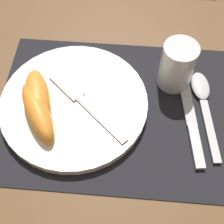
{
  "coord_description": "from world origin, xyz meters",
  "views": [
    {
      "loc": [
        0.01,
        -0.3,
        0.49
      ],
      "look_at": [
        -0.01,
        -0.02,
        0.02
      ],
      "focal_mm": 50.0,
      "sensor_mm": 36.0,
      "label": 1
    }
  ],
  "objects_px": {
    "plate": "(74,105)",
    "citrus_wedge_0": "(37,99)",
    "juice_glass": "(176,68)",
    "spoon": "(203,97)",
    "knife": "(191,118)",
    "fork": "(82,100)",
    "citrus_wedge_1": "(37,111)"
  },
  "relations": [
    {
      "from": "citrus_wedge_1",
      "to": "spoon",
      "type": "bearing_deg",
      "value": 13.89
    },
    {
      "from": "knife",
      "to": "citrus_wedge_0",
      "type": "height_order",
      "value": "citrus_wedge_0"
    },
    {
      "from": "fork",
      "to": "citrus_wedge_1",
      "type": "xyz_separation_m",
      "value": [
        -0.07,
        -0.04,
        0.01
      ]
    },
    {
      "from": "knife",
      "to": "citrus_wedge_0",
      "type": "bearing_deg",
      "value": -179.86
    },
    {
      "from": "spoon",
      "to": "fork",
      "type": "height_order",
      "value": "fork"
    },
    {
      "from": "juice_glass",
      "to": "citrus_wedge_1",
      "type": "xyz_separation_m",
      "value": [
        -0.24,
        -0.11,
        -0.01
      ]
    },
    {
      "from": "juice_glass",
      "to": "knife",
      "type": "xyz_separation_m",
      "value": [
        0.03,
        -0.08,
        -0.04
      ]
    },
    {
      "from": "spoon",
      "to": "fork",
      "type": "bearing_deg",
      "value": -171.03
    },
    {
      "from": "plate",
      "to": "citrus_wedge_0",
      "type": "bearing_deg",
      "value": -171.42
    },
    {
      "from": "fork",
      "to": "plate",
      "type": "bearing_deg",
      "value": -166.03
    },
    {
      "from": "plate",
      "to": "knife",
      "type": "relative_size",
      "value": 1.32
    },
    {
      "from": "plate",
      "to": "spoon",
      "type": "distance_m",
      "value": 0.24
    },
    {
      "from": "juice_glass",
      "to": "spoon",
      "type": "relative_size",
      "value": 0.49
    },
    {
      "from": "spoon",
      "to": "fork",
      "type": "relative_size",
      "value": 1.22
    },
    {
      "from": "knife",
      "to": "citrus_wedge_0",
      "type": "distance_m",
      "value": 0.28
    },
    {
      "from": "plate",
      "to": "fork",
      "type": "bearing_deg",
      "value": 13.97
    },
    {
      "from": "juice_glass",
      "to": "spoon",
      "type": "distance_m",
      "value": 0.08
    },
    {
      "from": "knife",
      "to": "spoon",
      "type": "bearing_deg",
      "value": 62.81
    },
    {
      "from": "spoon",
      "to": "juice_glass",
      "type": "bearing_deg",
      "value": 146.82
    },
    {
      "from": "plate",
      "to": "citrus_wedge_1",
      "type": "bearing_deg",
      "value": -148.83
    },
    {
      "from": "knife",
      "to": "citrus_wedge_1",
      "type": "relative_size",
      "value": 1.56
    },
    {
      "from": "fork",
      "to": "citrus_wedge_1",
      "type": "relative_size",
      "value": 1.2
    },
    {
      "from": "knife",
      "to": "fork",
      "type": "relative_size",
      "value": 1.3
    },
    {
      "from": "plate",
      "to": "juice_glass",
      "type": "xyz_separation_m",
      "value": [
        0.18,
        0.08,
        0.03
      ]
    },
    {
      "from": "plate",
      "to": "juice_glass",
      "type": "height_order",
      "value": "juice_glass"
    },
    {
      "from": "plate",
      "to": "citrus_wedge_0",
      "type": "relative_size",
      "value": 1.96
    },
    {
      "from": "plate",
      "to": "citrus_wedge_0",
      "type": "distance_m",
      "value": 0.07
    },
    {
      "from": "plate",
      "to": "citrus_wedge_0",
      "type": "xyz_separation_m",
      "value": [
        -0.06,
        -0.01,
        0.02
      ]
    },
    {
      "from": "plate",
      "to": "knife",
      "type": "bearing_deg",
      "value": -2.29
    },
    {
      "from": "juice_glass",
      "to": "citrus_wedge_0",
      "type": "distance_m",
      "value": 0.26
    },
    {
      "from": "fork",
      "to": "knife",
      "type": "bearing_deg",
      "value": -3.62
    },
    {
      "from": "knife",
      "to": "citrus_wedge_1",
      "type": "distance_m",
      "value": 0.27
    }
  ]
}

